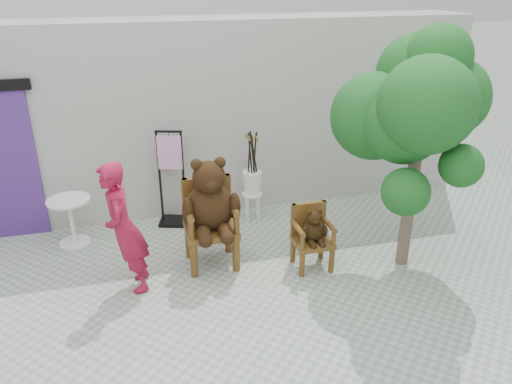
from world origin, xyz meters
TOP-DOWN VIEW (x-y plane):
  - ground_plane at (0.00, 0.00)m, footprint 60.00×60.00m
  - back_wall at (0.00, 3.10)m, footprint 9.00×1.00m
  - chair_big at (-0.17, 1.04)m, footprint 0.75×0.80m
  - chair_small at (1.10, 0.64)m, footprint 0.49×0.46m
  - person at (-1.26, 0.74)m, footprint 0.41×0.62m
  - cafe_table at (-2.01, 2.09)m, footprint 0.60×0.60m
  - display_stand at (-0.53, 2.35)m, footprint 0.53×0.46m
  - stool_bucket at (0.68, 2.17)m, footprint 0.32×0.32m
  - tree at (2.34, 0.53)m, footprint 1.92×1.93m

SIDE VIEW (x-z plane):
  - ground_plane at x=0.00m, z-range 0.00..0.00m
  - cafe_table at x=-2.01m, z-range 0.09..0.79m
  - chair_small at x=1.10m, z-range 0.08..0.95m
  - display_stand at x=-0.53m, z-range -0.17..1.34m
  - stool_bucket at x=0.68m, z-range -0.08..1.37m
  - person at x=-1.26m, z-range 0.00..1.67m
  - chair_big at x=-0.17m, z-range 0.09..1.61m
  - back_wall at x=0.00m, z-range 0.00..3.00m
  - tree at x=2.34m, z-range 0.61..3.71m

